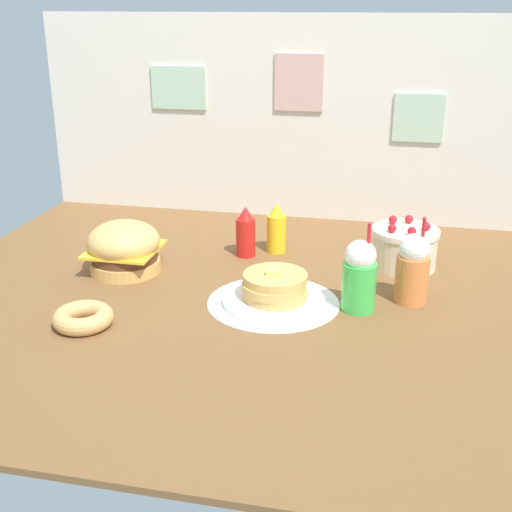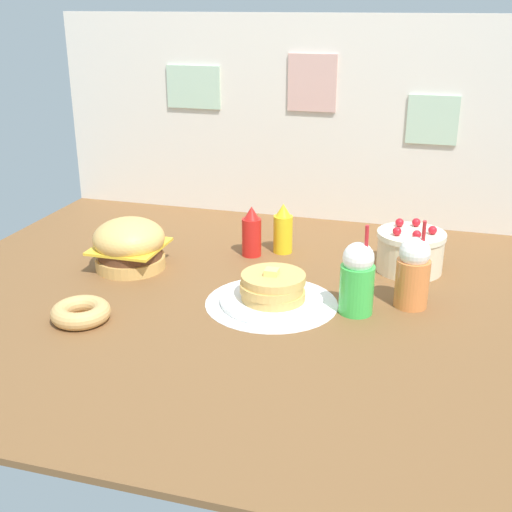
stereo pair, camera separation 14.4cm
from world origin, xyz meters
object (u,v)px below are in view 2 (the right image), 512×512
Objects in this scene: burger at (129,245)px; pancake_stack at (272,291)px; layer_cake at (410,251)px; donut_pink_glaze at (81,312)px; ketchup_bottle at (252,233)px; mustard_bottle at (283,230)px; orange_float_cup at (413,273)px; cream_soda_cup at (357,278)px.

burger is 0.63m from pancake_stack.
layer_cake reaches higher than donut_pink_glaze.
ketchup_bottle is 1.08× the size of donut_pink_glaze.
pancake_stack is 1.70× the size of mustard_bottle.
mustard_bottle is at bearing 32.47° from ketchup_bottle.
ketchup_bottle is at bearing 63.18° from donut_pink_glaze.
mustard_bottle is 0.66m from orange_float_cup.
mustard_bottle reaches higher than layer_cake.
cream_soda_cup is (-0.14, -0.42, 0.04)m from layer_cake.
pancake_stack is 0.47m from ketchup_bottle.
donut_pink_glaze is (-0.47, -0.79, -0.06)m from mustard_bottle.
ketchup_bottle is (0.41, 0.26, 0.00)m from burger.
cream_soda_cup and orange_float_cup have the same top height.
mustard_bottle is 0.67× the size of orange_float_cup.
layer_cake is 0.83× the size of orange_float_cup.
layer_cake is 0.62m from ketchup_bottle.
layer_cake is 0.32m from orange_float_cup.
mustard_bottle is at bearing 173.44° from layer_cake.
cream_soda_cup is at bearing 2.88° from pancake_stack.
cream_soda_cup reaches higher than layer_cake.
burger is 0.90m from cream_soda_cup.
orange_float_cup is at bearing 14.18° from pancake_stack.
layer_cake is at bearing -6.56° from mustard_bottle.
ketchup_bottle is 0.72m from orange_float_cup.
donut_pink_glaze is at bearing -143.55° from layer_cake.
burger is 0.88× the size of cream_soda_cup.
orange_float_cup is (0.17, 0.10, 0.00)m from cream_soda_cup.
cream_soda_cup is at bearing -52.34° from mustard_bottle.
orange_float_cup is 1.10m from donut_pink_glaze.
burger is 1.06m from orange_float_cup.
cream_soda_cup is (0.37, -0.48, 0.03)m from mustard_bottle.
cream_soda_cup reaches higher than pancake_stack.
cream_soda_cup is at bearing -9.38° from burger.
layer_cake is 0.83× the size of cream_soda_cup.
pancake_stack is (0.61, -0.16, -0.05)m from burger.
cream_soda_cup reaches higher than ketchup_bottle.
orange_float_cup is at bearing -85.07° from layer_cake.
burger is 1.06× the size of layer_cake.
pancake_stack is 0.63m from donut_pink_glaze.
orange_float_cup is (0.54, -0.38, 0.03)m from mustard_bottle.
ketchup_bottle is 0.63m from cream_soda_cup.
pancake_stack is at bearing 27.86° from donut_pink_glaze.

